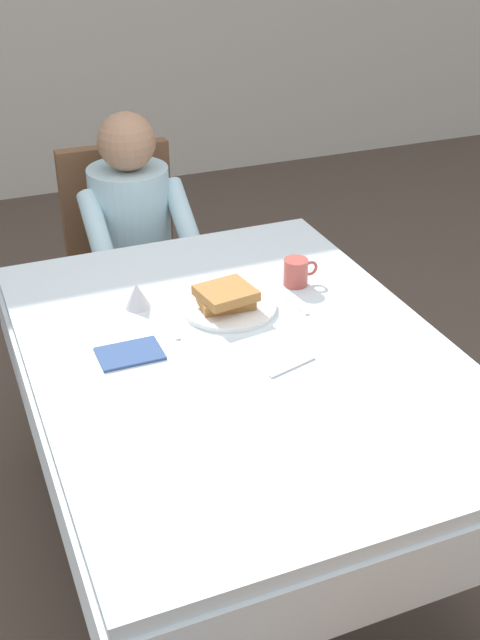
{
  "coord_description": "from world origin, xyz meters",
  "views": [
    {
      "loc": [
        -0.68,
        -1.67,
        1.88
      ],
      "look_at": [
        0.03,
        0.06,
        0.79
      ],
      "focal_mm": 44.46,
      "sensor_mm": 36.0,
      "label": 1
    }
  ],
  "objects_px": {
    "syrup_pitcher": "(137,295)",
    "fork_left_of_plate": "(169,324)",
    "chair_diner": "(126,250)",
    "plate_breakfast": "(229,307)",
    "diner_person": "(134,233)",
    "cup_coffee": "(296,272)",
    "dining_table_main": "(240,376)",
    "breakfast_stack": "(226,297)",
    "spoon_near_edge": "(292,367)",
    "knife_right_of_plate": "(290,300)"
  },
  "relations": [
    {
      "from": "diner_person",
      "to": "syrup_pitcher",
      "type": "height_order",
      "value": "diner_person"
    },
    {
      "from": "chair_diner",
      "to": "diner_person",
      "type": "distance_m",
      "value": 0.21
    },
    {
      "from": "cup_coffee",
      "to": "spoon_near_edge",
      "type": "bearing_deg",
      "value": -116.81
    },
    {
      "from": "syrup_pitcher",
      "to": "knife_right_of_plate",
      "type": "bearing_deg",
      "value": -17.41
    },
    {
      "from": "plate_breakfast",
      "to": "spoon_near_edge",
      "type": "distance_m",
      "value": 0.35
    },
    {
      "from": "syrup_pitcher",
      "to": "cup_coffee",
      "type": "bearing_deg",
      "value": -5.56
    },
    {
      "from": "fork_left_of_plate",
      "to": "dining_table_main",
      "type": "bearing_deg",
      "value": -143.8
    },
    {
      "from": "dining_table_main",
      "to": "knife_right_of_plate",
      "type": "relative_size",
      "value": 7.62
    },
    {
      "from": "plate_breakfast",
      "to": "spoon_near_edge",
      "type": "height_order",
      "value": "plate_breakfast"
    },
    {
      "from": "plate_breakfast",
      "to": "spoon_near_edge",
      "type": "relative_size",
      "value": 1.87
    },
    {
      "from": "cup_coffee",
      "to": "chair_diner",
      "type": "bearing_deg",
      "value": 109.9
    },
    {
      "from": "dining_table_main",
      "to": "breakfast_stack",
      "type": "distance_m",
      "value": 0.25
    },
    {
      "from": "breakfast_stack",
      "to": "chair_diner",
      "type": "bearing_deg",
      "value": 93.49
    },
    {
      "from": "dining_table_main",
      "to": "breakfast_stack",
      "type": "relative_size",
      "value": 8.9
    },
    {
      "from": "plate_breakfast",
      "to": "breakfast_stack",
      "type": "bearing_deg",
      "value": -151.03
    },
    {
      "from": "syrup_pitcher",
      "to": "fork_left_of_plate",
      "type": "distance_m",
      "value": 0.15
    },
    {
      "from": "breakfast_stack",
      "to": "spoon_near_edge",
      "type": "bearing_deg",
      "value": -81.65
    },
    {
      "from": "dining_table_main",
      "to": "cup_coffee",
      "type": "relative_size",
      "value": 13.49
    },
    {
      "from": "knife_right_of_plate",
      "to": "fork_left_of_plate",
      "type": "bearing_deg",
      "value": 84.71
    },
    {
      "from": "diner_person",
      "to": "knife_right_of_plate",
      "type": "distance_m",
      "value": 0.86
    },
    {
      "from": "syrup_pitcher",
      "to": "fork_left_of_plate",
      "type": "height_order",
      "value": "syrup_pitcher"
    },
    {
      "from": "plate_breakfast",
      "to": "breakfast_stack",
      "type": "relative_size",
      "value": 1.64
    },
    {
      "from": "diner_person",
      "to": "dining_table_main",
      "type": "bearing_deg",
      "value": 91.02
    },
    {
      "from": "breakfast_stack",
      "to": "knife_right_of_plate",
      "type": "distance_m",
      "value": 0.21
    },
    {
      "from": "diner_person",
      "to": "cup_coffee",
      "type": "height_order",
      "value": "diner_person"
    },
    {
      "from": "breakfast_stack",
      "to": "cup_coffee",
      "type": "relative_size",
      "value": 1.51
    },
    {
      "from": "dining_table_main",
      "to": "syrup_pitcher",
      "type": "bearing_deg",
      "value": 120.07
    },
    {
      "from": "dining_table_main",
      "to": "diner_person",
      "type": "bearing_deg",
      "value": 91.02
    },
    {
      "from": "dining_table_main",
      "to": "cup_coffee",
      "type": "height_order",
      "value": "cup_coffee"
    },
    {
      "from": "fork_left_of_plate",
      "to": "breakfast_stack",
      "type": "bearing_deg",
      "value": -84.64
    },
    {
      "from": "spoon_near_edge",
      "to": "dining_table_main",
      "type": "bearing_deg",
      "value": 108.14
    },
    {
      "from": "dining_table_main",
      "to": "knife_right_of_plate",
      "type": "distance_m",
      "value": 0.32
    },
    {
      "from": "chair_diner",
      "to": "diner_person",
      "type": "height_order",
      "value": "diner_person"
    },
    {
      "from": "diner_person",
      "to": "fork_left_of_plate",
      "type": "xyz_separation_m",
      "value": [
        -0.12,
        -0.82,
        0.07
      ]
    },
    {
      "from": "breakfast_stack",
      "to": "fork_left_of_plate",
      "type": "height_order",
      "value": "breakfast_stack"
    },
    {
      "from": "breakfast_stack",
      "to": "fork_left_of_plate",
      "type": "bearing_deg",
      "value": -175.61
    },
    {
      "from": "plate_breakfast",
      "to": "knife_right_of_plate",
      "type": "relative_size",
      "value": 1.4
    },
    {
      "from": "dining_table_main",
      "to": "syrup_pitcher",
      "type": "distance_m",
      "value": 0.4
    },
    {
      "from": "diner_person",
      "to": "cup_coffee",
      "type": "relative_size",
      "value": 9.91
    },
    {
      "from": "fork_left_of_plate",
      "to": "spoon_near_edge",
      "type": "distance_m",
      "value": 0.4
    },
    {
      "from": "diner_person",
      "to": "fork_left_of_plate",
      "type": "height_order",
      "value": "diner_person"
    },
    {
      "from": "diner_person",
      "to": "plate_breakfast",
      "type": "xyz_separation_m",
      "value": [
        0.07,
        -0.8,
        0.08
      ]
    },
    {
      "from": "diner_person",
      "to": "breakfast_stack",
      "type": "relative_size",
      "value": 6.54
    },
    {
      "from": "plate_breakfast",
      "to": "cup_coffee",
      "type": "bearing_deg",
      "value": 15.14
    },
    {
      "from": "cup_coffee",
      "to": "breakfast_stack",
      "type": "bearing_deg",
      "value": -164.21
    },
    {
      "from": "chair_diner",
      "to": "plate_breakfast",
      "type": "distance_m",
      "value": 0.98
    },
    {
      "from": "dining_table_main",
      "to": "plate_breakfast",
      "type": "bearing_deg",
      "value": 76.48
    },
    {
      "from": "plate_breakfast",
      "to": "knife_right_of_plate",
      "type": "distance_m",
      "value": 0.19
    },
    {
      "from": "chair_diner",
      "to": "syrup_pitcher",
      "type": "height_order",
      "value": "chair_diner"
    },
    {
      "from": "diner_person",
      "to": "syrup_pitcher",
      "type": "relative_size",
      "value": 14.0
    }
  ]
}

